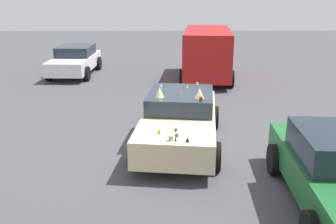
# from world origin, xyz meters

# --- Properties ---
(ground_plane) EXTENTS (60.00, 60.00, 0.00)m
(ground_plane) POSITION_xyz_m (0.00, 0.00, 0.00)
(ground_plane) COLOR #47474C
(art_car_decorated) EXTENTS (4.61, 2.45, 1.58)m
(art_car_decorated) POSITION_xyz_m (0.07, -0.01, 0.69)
(art_car_decorated) COLOR beige
(art_car_decorated) RESTS_ON ground
(parked_van_row_back_far) EXTENTS (5.04, 2.63, 2.23)m
(parked_van_row_back_far) POSITION_xyz_m (7.73, -1.54, 1.25)
(parked_van_row_back_far) COLOR #B21919
(parked_van_row_back_far) RESTS_ON ground
(parked_sedan_near_left) EXTENTS (4.23, 2.07, 1.35)m
(parked_sedan_near_left) POSITION_xyz_m (8.86, 4.69, 0.69)
(parked_sedan_near_left) COLOR white
(parked_sedan_near_left) RESTS_ON ground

